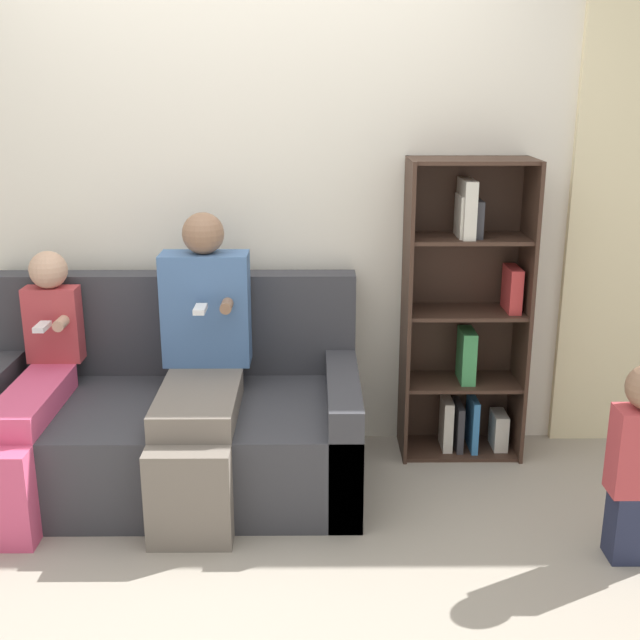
% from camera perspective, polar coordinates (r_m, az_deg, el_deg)
% --- Properties ---
extents(ground_plane, '(14.00, 14.00, 0.00)m').
position_cam_1_polar(ground_plane, '(3.38, -5.99, -15.56)').
color(ground_plane, '#9E9384').
extents(back_wall, '(10.00, 0.06, 2.55)m').
position_cam_1_polar(back_wall, '(3.94, -5.12, 9.03)').
color(back_wall, silver).
rests_on(back_wall, ground_plane).
extents(curtain_panel, '(0.65, 0.04, 2.23)m').
position_cam_1_polar(curtain_panel, '(4.20, 21.42, 6.19)').
color(curtain_panel, beige).
rests_on(curtain_panel, ground_plane).
extents(couch, '(1.74, 0.92, 0.91)m').
position_cam_1_polar(couch, '(3.79, -10.70, -7.26)').
color(couch, '#38383D').
rests_on(couch, ground_plane).
extents(adult_seated, '(0.40, 0.88, 1.23)m').
position_cam_1_polar(adult_seated, '(3.56, -8.47, -2.89)').
color(adult_seated, '#70665B').
rests_on(adult_seated, ground_plane).
extents(child_seated, '(0.25, 0.91, 1.05)m').
position_cam_1_polar(child_seated, '(3.71, -19.67, -4.39)').
color(child_seated, '#DB4C75').
rests_on(child_seated, ground_plane).
extents(bookshelf, '(0.58, 0.32, 1.45)m').
position_cam_1_polar(bookshelf, '(3.95, 10.34, 0.42)').
color(bookshelf, '#3D281E').
rests_on(bookshelf, ground_plane).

